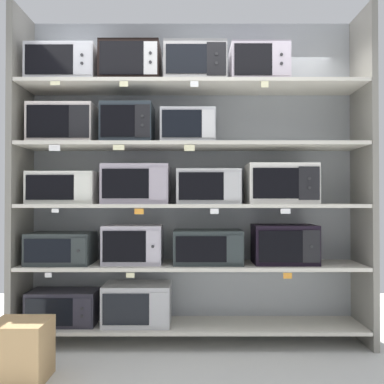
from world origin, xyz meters
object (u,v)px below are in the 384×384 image
Objects in this scene: microwave_11 at (128,125)px; microwave_13 at (65,67)px; microwave_4 at (208,247)px; microwave_3 at (133,244)px; microwave_9 at (281,184)px; microwave_10 at (63,125)px; microwave_0 at (64,307)px; microwave_15 at (195,65)px; microwave_7 at (137,184)px; microwave_8 at (208,187)px; microwave_6 at (64,188)px; microwave_14 at (131,65)px; microwave_2 at (62,248)px; microwave_1 at (137,304)px; microwave_16 at (259,66)px; microwave_5 at (284,244)px; shipping_carton at (20,351)px; microwave_12 at (188,128)px.

microwave_13 is (-0.54, -0.00, 0.49)m from microwave_11.
microwave_3 is at bearing -179.98° from microwave_4.
microwave_9 is 1.91m from microwave_10.
microwave_0 is 2.33m from microwave_15.
microwave_7 reaches higher than microwave_8.
microwave_6 is at bearing -180.00° from microwave_9.
microwave_14 reaches higher than microwave_4.
microwave_2 is 1.54m from microwave_13.
microwave_13 reaches higher than microwave_1.
microwave_8 is at bearing -0.12° from microwave_15.
microwave_8 is at bearing 0.00° from microwave_10.
microwave_4 is at bearing 180.00° from microwave_9.
microwave_1 is at bearing 0.02° from microwave_10.
microwave_16 reaches higher than microwave_6.
microwave_0 is 1.58m from microwave_8.
microwave_6 is 0.99× the size of microwave_13.
microwave_15 reaches higher than microwave_9.
microwave_0 is 1.15× the size of microwave_3.
microwave_16 is (-0.21, -0.00, 1.52)m from microwave_5.
microwave_15 is at bearing 179.88° from microwave_8.
microwave_0 is 1.17× the size of microwave_16.
microwave_13 reaches higher than microwave_8.
microwave_4 is 1.36× the size of microwave_11.
microwave_8 is (1.24, -0.00, 0.52)m from microwave_2.
microwave_2 is 1.34m from microwave_8.
microwave_1 is at bearing 0.38° from microwave_14.
microwave_3 is (0.58, 0.00, 0.53)m from microwave_0.
microwave_1 is at bearing 0.02° from microwave_13.
microwave_15 is at bearing 0.02° from microwave_13.
microwave_15 is (1.11, 0.00, 2.05)m from microwave_0.
microwave_8 reaches higher than microwave_6.
shipping_carton is (-0.68, -0.79, -0.13)m from microwave_1.
microwave_9 is at bearing 0.01° from microwave_11.
microwave_7 is 1.22m from microwave_9.
microwave_3 is at bearing -0.01° from microwave_11.
microwave_11 reaches higher than microwave_0.
microwave_11 is 0.73m from microwave_13.
microwave_15 reaches higher than microwave_7.
microwave_12 is 2.12m from shipping_carton.
microwave_3 reaches higher than shipping_carton.
shipping_carton is at bearing -148.20° from microwave_8.
microwave_10 reaches higher than microwave_5.
microwave_6 is 0.98× the size of microwave_9.
microwave_13 is 1.65m from microwave_16.
microwave_10 is 1.06m from microwave_12.
microwave_2 is 2.28m from microwave_16.
microwave_11 is (0.54, -0.00, 0.54)m from microwave_6.
microwave_0 is 1.26× the size of microwave_12.
microwave_3 is 0.87× the size of microwave_13.
microwave_8 reaches higher than shipping_carton.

